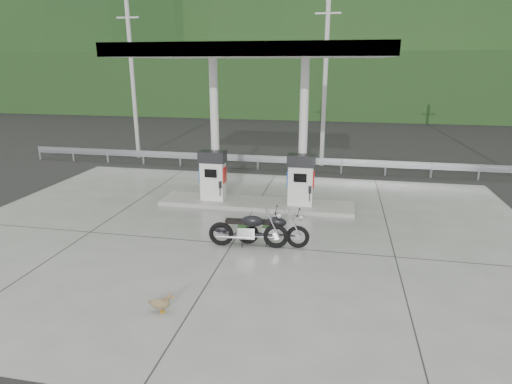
% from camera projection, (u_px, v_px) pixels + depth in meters
% --- Properties ---
extents(ground, '(160.00, 160.00, 0.00)m').
position_uv_depth(ground, '(240.00, 232.00, 13.21)').
color(ground, black).
rests_on(ground, ground).
extents(forecourt_apron, '(18.00, 14.00, 0.02)m').
position_uv_depth(forecourt_apron, '(240.00, 231.00, 13.21)').
color(forecourt_apron, slate).
rests_on(forecourt_apron, ground).
extents(pump_island, '(7.00, 1.40, 0.15)m').
position_uv_depth(pump_island, '(256.00, 204.00, 15.53)').
color(pump_island, gray).
rests_on(pump_island, forecourt_apron).
extents(gas_pump_left, '(0.95, 0.55, 1.80)m').
position_uv_depth(gas_pump_left, '(213.00, 176.00, 15.55)').
color(gas_pump_left, silver).
rests_on(gas_pump_left, pump_island).
extents(gas_pump_right, '(0.95, 0.55, 1.80)m').
position_uv_depth(gas_pump_right, '(301.00, 180.00, 14.95)').
color(gas_pump_right, silver).
rests_on(gas_pump_right, pump_island).
extents(canopy_column_left, '(0.30, 0.30, 5.00)m').
position_uv_depth(canopy_column_left, '(215.00, 130.00, 15.46)').
color(canopy_column_left, silver).
rests_on(canopy_column_left, pump_island).
extents(canopy_column_right, '(0.30, 0.30, 5.00)m').
position_uv_depth(canopy_column_right, '(303.00, 133.00, 14.87)').
color(canopy_column_right, silver).
rests_on(canopy_column_right, pump_island).
extents(canopy_roof, '(8.50, 5.00, 0.40)m').
position_uv_depth(canopy_roof, '(256.00, 51.00, 14.01)').
color(canopy_roof, white).
rests_on(canopy_roof, canopy_column_left).
extents(guardrail, '(26.00, 0.16, 1.42)m').
position_uv_depth(guardrail, '(278.00, 156.00, 20.52)').
color(guardrail, gray).
rests_on(guardrail, ground).
extents(road, '(60.00, 7.00, 0.01)m').
position_uv_depth(road, '(287.00, 156.00, 24.01)').
color(road, black).
rests_on(road, ground).
extents(utility_pole_a, '(0.22, 0.22, 8.00)m').
position_uv_depth(utility_pole_a, '(133.00, 83.00, 22.47)').
color(utility_pole_a, gray).
rests_on(utility_pole_a, ground).
extents(utility_pole_b, '(0.22, 0.22, 8.00)m').
position_uv_depth(utility_pole_b, '(325.00, 85.00, 20.60)').
color(utility_pole_b, gray).
rests_on(utility_pole_b, ground).
extents(tree_band, '(80.00, 6.00, 6.00)m').
position_uv_depth(tree_band, '(312.00, 85.00, 40.52)').
color(tree_band, black).
rests_on(tree_band, ground).
extents(forested_hills, '(100.00, 40.00, 140.00)m').
position_uv_depth(forested_hills, '(325.00, 95.00, 69.55)').
color(forested_hills, black).
rests_on(forested_hills, ground).
extents(motorcycle_left, '(1.96, 0.63, 0.93)m').
position_uv_depth(motorcycle_left, '(272.00, 230.00, 12.03)').
color(motorcycle_left, black).
rests_on(motorcycle_left, forecourt_apron).
extents(motorcycle_right, '(2.15, 0.84, 1.00)m').
position_uv_depth(motorcycle_right, '(248.00, 230.00, 11.95)').
color(motorcycle_right, black).
rests_on(motorcycle_right, forecourt_apron).
extents(duck, '(0.52, 0.19, 0.37)m').
position_uv_depth(duck, '(160.00, 304.00, 8.85)').
color(duck, brown).
rests_on(duck, forecourt_apron).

